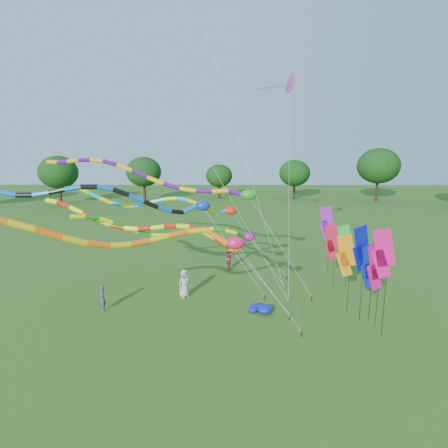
{
  "coord_description": "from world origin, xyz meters",
  "views": [
    {
      "loc": [
        -1.17,
        -16.93,
        9.23
      ],
      "look_at": [
        -1.35,
        5.0,
        4.8
      ],
      "focal_mm": 30.0,
      "sensor_mm": 36.0,
      "label": 1
    }
  ],
  "objects_px": {
    "blue_nylon_heap": "(260,308)",
    "person_b": "(102,298)",
    "person_a": "(184,283)",
    "person_c": "(230,258)",
    "tube_kite_red": "(163,230)",
    "tube_kite_orange": "(132,236)"
  },
  "relations": [
    {
      "from": "tube_kite_orange",
      "to": "person_a",
      "type": "bearing_deg",
      "value": 61.02
    },
    {
      "from": "person_c",
      "to": "person_a",
      "type": "bearing_deg",
      "value": 137.26
    },
    {
      "from": "person_a",
      "to": "person_b",
      "type": "height_order",
      "value": "person_a"
    },
    {
      "from": "tube_kite_red",
      "to": "person_c",
      "type": "distance_m",
      "value": 8.66
    },
    {
      "from": "tube_kite_red",
      "to": "tube_kite_orange",
      "type": "xyz_separation_m",
      "value": [
        0.01,
        -7.02,
        1.28
      ]
    },
    {
      "from": "tube_kite_orange",
      "to": "person_a",
      "type": "relative_size",
      "value": 7.85
    },
    {
      "from": "blue_nylon_heap",
      "to": "person_b",
      "type": "height_order",
      "value": "person_b"
    },
    {
      "from": "blue_nylon_heap",
      "to": "person_a",
      "type": "relative_size",
      "value": 0.88
    },
    {
      "from": "blue_nylon_heap",
      "to": "person_b",
      "type": "relative_size",
      "value": 1.0
    },
    {
      "from": "person_b",
      "to": "tube_kite_red",
      "type": "bearing_deg",
      "value": 82.26
    },
    {
      "from": "tube_kite_orange",
      "to": "person_c",
      "type": "height_order",
      "value": "tube_kite_orange"
    },
    {
      "from": "tube_kite_red",
      "to": "blue_nylon_heap",
      "type": "distance_m",
      "value": 7.24
    },
    {
      "from": "blue_nylon_heap",
      "to": "person_c",
      "type": "relative_size",
      "value": 0.87
    },
    {
      "from": "person_a",
      "to": "person_b",
      "type": "bearing_deg",
      "value": 163.19
    },
    {
      "from": "tube_kite_orange",
      "to": "person_c",
      "type": "relative_size",
      "value": 7.76
    },
    {
      "from": "person_a",
      "to": "person_c",
      "type": "xyz_separation_m",
      "value": [
        2.93,
        5.64,
        0.01
      ]
    },
    {
      "from": "blue_nylon_heap",
      "to": "person_b",
      "type": "bearing_deg",
      "value": 179.95
    },
    {
      "from": "blue_nylon_heap",
      "to": "person_a",
      "type": "xyz_separation_m",
      "value": [
        -4.6,
        2.17,
        0.69
      ]
    },
    {
      "from": "tube_kite_red",
      "to": "person_a",
      "type": "bearing_deg",
      "value": 61.97
    },
    {
      "from": "blue_nylon_heap",
      "to": "person_a",
      "type": "distance_m",
      "value": 5.13
    },
    {
      "from": "person_b",
      "to": "person_c",
      "type": "relative_size",
      "value": 0.87
    },
    {
      "from": "person_a",
      "to": "person_c",
      "type": "bearing_deg",
      "value": 20.05
    }
  ]
}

